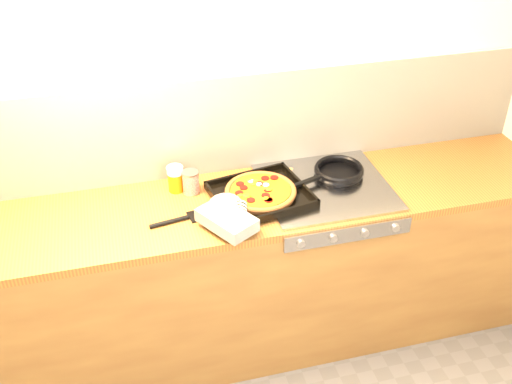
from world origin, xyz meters
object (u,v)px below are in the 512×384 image
object	(u,v)px
frying_pan	(338,172)
juice_glass	(176,179)
pizza_on_tray	(251,199)
tomato_can	(191,182)

from	to	relation	value
frying_pan	juice_glass	world-z (taller)	juice_glass
pizza_on_tray	tomato_can	world-z (taller)	tomato_can
frying_pan	juice_glass	xyz separation A→B (m)	(-0.79, 0.09, 0.03)
tomato_can	juice_glass	bearing A→B (deg)	151.95
pizza_on_tray	juice_glass	world-z (taller)	juice_glass
pizza_on_tray	frying_pan	world-z (taller)	pizza_on_tray
pizza_on_tray	frying_pan	xyz separation A→B (m)	(0.48, 0.13, -0.01)
pizza_on_tray	juice_glass	distance (m)	0.38
frying_pan	juice_glass	distance (m)	0.79
tomato_can	frying_pan	bearing A→B (deg)	-4.45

